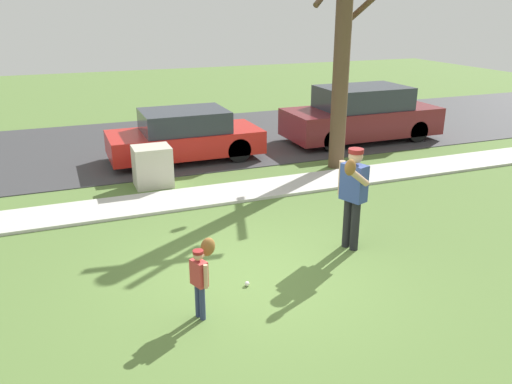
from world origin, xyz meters
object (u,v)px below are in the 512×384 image
baseball (247,284)px  street_tree_near (343,42)px  utility_cabinet (152,166)px  parked_hatchback_red (185,136)px  parked_suv_maroon (362,115)px  person_adult (353,188)px  person_child (202,269)px

baseball → street_tree_near: bearing=48.6°
utility_cabinet → parked_hatchback_red: (1.22, 1.81, 0.20)m
utility_cabinet → parked_suv_maroon: size_ratio=0.20×
street_tree_near → parked_hatchback_red: size_ratio=1.47×
baseball → utility_cabinet: (-0.43, 5.05, 0.43)m
person_adult → parked_hatchback_red: size_ratio=0.44×
baseball → utility_cabinet: 5.09m
utility_cabinet → parked_hatchback_red: size_ratio=0.23×
person_adult → baseball: size_ratio=23.81×
person_child → street_tree_near: street_tree_near is taller
person_adult → parked_suv_maroon: 7.72m
person_child → parked_suv_maroon: bearing=25.7°
parked_hatchback_red → person_child: bearing=-102.3°
street_tree_near → utility_cabinet: bearing=177.0°
baseball → utility_cabinet: bearing=94.8°
utility_cabinet → street_tree_near: bearing=-3.0°
person_adult → utility_cabinet: 5.20m
parked_hatchback_red → person_adult: bearing=-78.6°
parked_hatchback_red → parked_suv_maroon: (5.53, 0.12, 0.13)m
utility_cabinet → parked_suv_maroon: (6.74, 1.93, 0.33)m
person_child → parked_hatchback_red: (1.60, 7.35, -0.02)m
person_adult → utility_cabinet: size_ratio=1.90×
person_adult → street_tree_near: bearing=-137.6°
person_child → person_adult: bearing=-1.0°
person_child → baseball: (0.81, 0.48, -0.64)m
person_adult → street_tree_near: size_ratio=0.30×
person_adult → utility_cabinet: bearing=-81.7°
person_adult → parked_suv_maroon: bearing=-144.0°
street_tree_near → parked_hatchback_red: 4.70m
person_adult → parked_hatchback_red: (-1.27, 6.33, -0.44)m
utility_cabinet → person_child: bearing=-94.0°
person_child → parked_suv_maroon: parked_suv_maroon is taller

